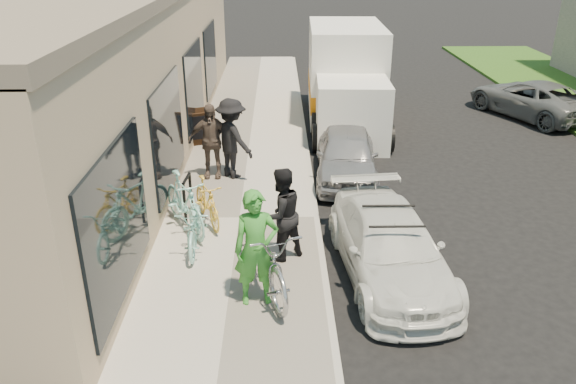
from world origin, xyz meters
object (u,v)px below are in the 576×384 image
object	(u,v)px
far_car_gray	(531,98)
cruiser_bike_c	(207,202)
bike_rack	(187,193)
moving_truck	(346,81)
sedan_white	(389,246)
cruiser_bike_b	(195,226)
bystander_b	(211,141)
man_standing	(281,214)
sedan_silver	(347,155)
sandwich_board	(200,127)
tandem_bike	(265,255)
cruiser_bike_a	(184,203)
woman_rider	(256,248)
bystander_a	(232,139)

from	to	relation	value
far_car_gray	cruiser_bike_c	world-z (taller)	far_car_gray
bike_rack	far_car_gray	distance (m)	12.39
bike_rack	moving_truck	world-z (taller)	moving_truck
bike_rack	sedan_white	size ratio (longest dim) A/B	0.21
sedan_white	cruiser_bike_c	distance (m)	3.68
cruiser_bike_b	bystander_b	xyz separation A→B (m)	(-0.06, 3.32, 0.45)
man_standing	bike_rack	bearing A→B (deg)	-75.81
sedan_silver	bystander_b	xyz separation A→B (m)	(-3.17, -0.20, 0.43)
sandwich_board	tandem_bike	distance (m)	7.19
moving_truck	cruiser_bike_a	world-z (taller)	moving_truck
sandwich_board	cruiser_bike_b	bearing A→B (deg)	-104.59
woman_rider	cruiser_bike_c	bearing A→B (deg)	102.92
man_standing	woman_rider	bearing A→B (deg)	39.26
sandwich_board	cruiser_bike_b	xyz separation A→B (m)	(0.62, -5.61, -0.05)
sedan_silver	cruiser_bike_b	xyz separation A→B (m)	(-3.11, -3.53, -0.02)
sandwich_board	woman_rider	bearing A→B (deg)	-97.22
sedan_white	moving_truck	distance (m)	8.97
bike_rack	bystander_a	world-z (taller)	bystander_a
far_car_gray	bystander_b	distance (m)	11.06
sandwich_board	moving_truck	distance (m)	4.97
sedan_white	man_standing	xyz separation A→B (m)	(-1.81, 0.39, 0.42)
man_standing	cruiser_bike_c	size ratio (longest dim) A/B	1.12
far_car_gray	tandem_bike	world-z (taller)	tandem_bike
sandwich_board	bystander_a	size ratio (longest dim) A/B	0.51
sedan_silver	cruiser_bike_a	size ratio (longest dim) A/B	1.91
bystander_a	woman_rider	bearing A→B (deg)	141.79
bike_rack	bystander_b	world-z (taller)	bystander_b
sandwich_board	sedan_silver	size ratio (longest dim) A/B	0.27
sandwich_board	tandem_bike	world-z (taller)	tandem_bike
sedan_white	woman_rider	xyz separation A→B (m)	(-2.19, -0.92, 0.51)
cruiser_bike_a	woman_rider	bearing A→B (deg)	-88.98
sandwich_board	bystander_a	xyz separation A→B (m)	(1.04, -2.28, 0.45)
bike_rack	moving_truck	size ratio (longest dim) A/B	0.14
moving_truck	woman_rider	bearing A→B (deg)	-101.80
moving_truck	cruiser_bike_b	size ratio (longest dim) A/B	3.63
sedan_white	bystander_a	size ratio (longest dim) A/B	2.15
sedan_white	bystander_b	distance (m)	5.35
sedan_silver	cruiser_bike_a	world-z (taller)	cruiser_bike_a
man_standing	cruiser_bike_a	bearing A→B (deg)	-65.37
man_standing	cruiser_bike_c	xyz separation A→B (m)	(-1.43, 1.35, -0.39)
cruiser_bike_c	sandwich_board	bearing A→B (deg)	75.56
sedan_white	moving_truck	size ratio (longest dim) A/B	0.67
tandem_bike	cruiser_bike_b	xyz separation A→B (m)	(-1.27, 1.32, -0.16)
moving_truck	cruiser_bike_b	bearing A→B (deg)	-111.64
moving_truck	tandem_bike	world-z (taller)	moving_truck
sandwich_board	cruiser_bike_b	size ratio (longest dim) A/B	0.58
tandem_bike	cruiser_bike_b	bearing A→B (deg)	115.78
sedan_silver	woman_rider	xyz separation A→B (m)	(-1.96, -5.21, 0.47)
moving_truck	bystander_a	bearing A→B (deg)	-121.12
tandem_bike	bystander_a	size ratio (longest dim) A/B	1.20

